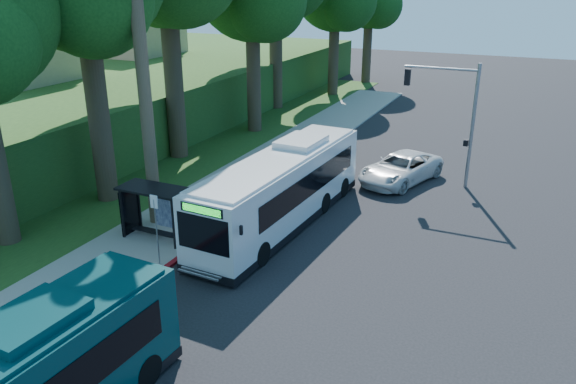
% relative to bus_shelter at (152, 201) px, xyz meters
% --- Properties ---
extents(ground, '(140.00, 140.00, 0.00)m').
position_rel_bus_shelter_xyz_m(ground, '(7.26, 2.86, -1.81)').
color(ground, black).
rests_on(ground, ground).
extents(sidewalk, '(4.50, 70.00, 0.12)m').
position_rel_bus_shelter_xyz_m(sidewalk, '(-0.04, 2.86, -1.75)').
color(sidewalk, gray).
rests_on(sidewalk, ground).
extents(red_curb, '(0.25, 30.00, 0.13)m').
position_rel_bus_shelter_xyz_m(red_curb, '(2.26, -1.14, -1.74)').
color(red_curb, maroon).
rests_on(red_curb, ground).
extents(grass_verge, '(8.00, 70.00, 0.06)m').
position_rel_bus_shelter_xyz_m(grass_verge, '(-5.74, 7.86, -1.78)').
color(grass_verge, '#234719').
rests_on(grass_verge, ground).
extents(bus_shelter, '(3.20, 1.51, 2.55)m').
position_rel_bus_shelter_xyz_m(bus_shelter, '(0.00, 0.00, 0.00)').
color(bus_shelter, black).
rests_on(bus_shelter, ground).
extents(stop_sign_pole, '(0.35, 0.06, 3.17)m').
position_rel_bus_shelter_xyz_m(stop_sign_pole, '(1.86, -2.14, 0.28)').
color(stop_sign_pole, gray).
rests_on(stop_sign_pole, ground).
extents(traffic_signal_pole, '(4.10, 0.30, 7.00)m').
position_rel_bus_shelter_xyz_m(traffic_signal_pole, '(11.04, 12.86, 2.62)').
color(traffic_signal_pole, gray).
rests_on(traffic_signal_pole, ground).
extents(hillside_backdrop, '(24.00, 60.00, 8.80)m').
position_rel_bus_shelter_xyz_m(hillside_backdrop, '(-19.04, 17.96, 0.63)').
color(hillside_backdrop, '#234719').
rests_on(hillside_backdrop, ground).
extents(white_bus, '(3.37, 12.84, 3.79)m').
position_rel_bus_shelter_xyz_m(white_bus, '(4.66, 3.96, 0.04)').
color(white_bus, silver).
rests_on(white_bus, ground).
extents(pickup, '(4.45, 6.50, 1.65)m').
position_rel_bus_shelter_xyz_m(pickup, '(8.41, 12.19, -0.98)').
color(pickup, silver).
rests_on(pickup, ground).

